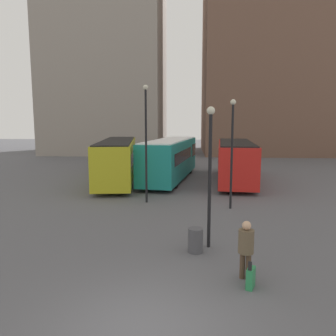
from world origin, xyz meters
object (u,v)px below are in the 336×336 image
bus_1 (171,158)px  suitcase (251,278)px  lamp_post_1 (210,165)px  lamp_post_0 (146,135)px  bus_0 (118,158)px  traveler (246,245)px  lamp_post_2 (232,145)px  bus_2 (235,160)px  trash_bin (195,240)px

bus_1 → suitcase: (3.14, -16.94, -1.42)m
suitcase → lamp_post_1: size_ratio=0.16×
suitcase → lamp_post_0: size_ratio=0.13×
bus_0 → lamp_post_1: (6.23, -13.44, 1.28)m
bus_1 → lamp_post_0: bearing=-178.3°
bus_0 → traveler: (7.13, -15.82, -0.68)m
traveler → bus_0: bearing=46.3°
lamp_post_2 → bus_0: bearing=133.8°
bus_1 → bus_2: (4.93, -0.61, -0.07)m
bus_0 → trash_bin: size_ratio=14.69×
bus_2 → lamp_post_0: size_ratio=1.61×
bus_1 → lamp_post_0: 7.91m
suitcase → trash_bin: (-1.45, 2.37, 0.14)m
lamp_post_0 → lamp_post_1: (3.09, -6.46, -0.76)m
bus_2 → suitcase: 16.48m
lamp_post_0 → lamp_post_1: lamp_post_0 is taller
lamp_post_2 → traveler: bearing=-93.9°
bus_2 → suitcase: size_ratio=12.83×
traveler → lamp_post_2: lamp_post_2 is taller
bus_2 → lamp_post_1: size_ratio=2.08×
bus_0 → bus_2: 8.98m
bus_2 → trash_bin: (-3.23, -13.95, -1.21)m
lamp_post_2 → trash_bin: bearing=-107.9°
bus_0 → bus_1: 4.10m
bus_2 → lamp_post_1: bearing=173.7°
trash_bin → lamp_post_0: bearing=110.5°
lamp_post_1 → lamp_post_2: (1.44, 5.43, 0.32)m
trash_bin → traveler: bearing=-53.4°
lamp_post_2 → trash_bin: (-1.92, -5.95, -2.87)m
bus_2 → lamp_post_2: (-1.31, -8.00, 1.66)m
lamp_post_0 → lamp_post_2: (4.53, -1.03, -0.44)m
bus_0 → traveler: 17.37m
bus_1 → suitcase: 17.29m
bus_0 → traveler: size_ratio=7.32×
bus_1 → trash_bin: size_ratio=13.14×
bus_2 → lamp_post_1: 13.78m
bus_2 → suitcase: (-1.79, -16.33, -1.36)m
bus_1 → traveler: size_ratio=6.55×
suitcase → lamp_post_2: 8.87m
suitcase → traveler: bearing=28.9°
lamp_post_0 → bus_0: bearing=114.2°
bus_2 → lamp_post_1: lamp_post_1 is taller
traveler → lamp_post_0: (-3.99, 8.84, 2.72)m
lamp_post_0 → bus_2: bearing=50.0°
bus_1 → lamp_post_2: lamp_post_2 is taller
traveler → bus_2: bearing=15.4°
trash_bin → bus_0: bearing=112.4°
lamp_post_0 → trash_bin: bearing=-69.5°
bus_2 → suitcase: bearing=179.0°
traveler → suitcase: size_ratio=2.12×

